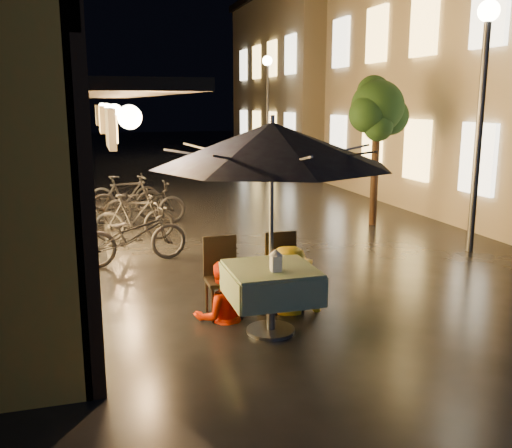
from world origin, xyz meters
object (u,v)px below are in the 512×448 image
object	(u,v)px
streetlamp_near	(483,82)
person_orange	(221,263)
patio_umbrella	(272,145)
cafe_table	(271,283)
person_yellow	(289,248)
bicycle_0	(134,235)
table_lantern	(276,259)

from	to	relation	value
streetlamp_near	person_orange	xyz separation A→B (m)	(-4.96, -1.90, -2.21)
patio_umbrella	person_orange	size ratio (longest dim) A/B	1.87
cafe_table	patio_umbrella	xyz separation A→B (m)	(0.00, 0.00, 1.56)
person_yellow	bicycle_0	size ratio (longest dim) A/B	0.91
person_orange	streetlamp_near	bearing A→B (deg)	-162.24
streetlamp_near	person_yellow	size ratio (longest dim) A/B	2.58
streetlamp_near	person_orange	distance (m)	5.76
cafe_table	person_orange	world-z (taller)	person_orange
cafe_table	person_yellow	distance (m)	0.76
person_orange	cafe_table	bearing A→B (deg)	125.03
patio_umbrella	table_lantern	size ratio (longest dim) A/B	10.60
cafe_table	person_yellow	size ratio (longest dim) A/B	0.60
cafe_table	table_lantern	world-z (taller)	table_lantern
patio_umbrella	bicycle_0	bearing A→B (deg)	110.72
streetlamp_near	bicycle_0	world-z (taller)	streetlamp_near
streetlamp_near	bicycle_0	size ratio (longest dim) A/B	2.36
streetlamp_near	person_orange	size ratio (longest dim) A/B	2.99
table_lantern	person_orange	size ratio (longest dim) A/B	0.18
person_orange	table_lantern	bearing A→B (deg)	118.12
person_yellow	streetlamp_near	bearing A→B (deg)	-145.50
cafe_table	table_lantern	xyz separation A→B (m)	(0.00, -0.17, 0.33)
patio_umbrella	streetlamp_near	bearing A→B (deg)	28.72
streetlamp_near	patio_umbrella	world-z (taller)	streetlamp_near
streetlamp_near	bicycle_0	bearing A→B (deg)	171.33
streetlamp_near	table_lantern	bearing A→B (deg)	-149.65
streetlamp_near	bicycle_0	distance (m)	6.34
cafe_table	patio_umbrella	bearing A→B (deg)	0.00
streetlamp_near	cafe_table	distance (m)	5.65
person_orange	person_yellow	world-z (taller)	person_yellow
patio_umbrella	bicycle_0	world-z (taller)	patio_umbrella
streetlamp_near	patio_umbrella	distance (m)	5.20
streetlamp_near	table_lantern	size ratio (longest dim) A/B	16.92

